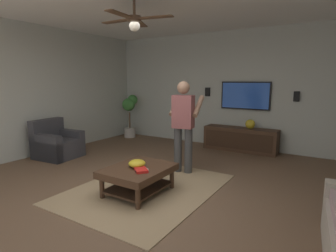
{
  "coord_description": "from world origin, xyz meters",
  "views": [
    {
      "loc": [
        -2.99,
        -2.33,
        1.65
      ],
      "look_at": [
        0.71,
        -0.01,
        0.93
      ],
      "focal_mm": 29.48,
      "sensor_mm": 36.0,
      "label": 1
    }
  ],
  "objects_px": {
    "armchair": "(57,145)",
    "coffee_table": "(138,174)",
    "potted_plant_tall": "(130,111)",
    "vase_round": "(250,124)",
    "wall_speaker_right": "(208,92)",
    "remote_black": "(141,171)",
    "ceiling_fan": "(134,21)",
    "bowl": "(137,163)",
    "book": "(141,170)",
    "tv": "(245,96)",
    "remote_white": "(145,169)",
    "media_console": "(240,139)",
    "person_standing": "(184,122)",
    "wall_speaker_left": "(297,96)"
  },
  "relations": [
    {
      "from": "armchair",
      "to": "coffee_table",
      "type": "relative_size",
      "value": 0.88
    },
    {
      "from": "person_standing",
      "to": "armchair",
      "type": "bearing_deg",
      "value": 92.34
    },
    {
      "from": "armchair",
      "to": "coffee_table",
      "type": "distance_m",
      "value": 2.78
    },
    {
      "from": "armchair",
      "to": "person_standing",
      "type": "xyz_separation_m",
      "value": [
        0.59,
        -2.81,
        0.65
      ]
    },
    {
      "from": "potted_plant_tall",
      "to": "vase_round",
      "type": "distance_m",
      "value": 3.44
    },
    {
      "from": "tv",
      "to": "person_standing",
      "type": "bearing_deg",
      "value": -9.37
    },
    {
      "from": "vase_round",
      "to": "wall_speaker_left",
      "type": "height_order",
      "value": "wall_speaker_left"
    },
    {
      "from": "person_standing",
      "to": "wall_speaker_right",
      "type": "relative_size",
      "value": 7.45
    },
    {
      "from": "wall_speaker_right",
      "to": "media_console",
      "type": "bearing_deg",
      "value": -104.5
    },
    {
      "from": "tv",
      "to": "potted_plant_tall",
      "type": "height_order",
      "value": "tv"
    },
    {
      "from": "ceiling_fan",
      "to": "vase_round",
      "type": "bearing_deg",
      "value": -18.16
    },
    {
      "from": "armchair",
      "to": "tv",
      "type": "distance_m",
      "value": 4.45
    },
    {
      "from": "potted_plant_tall",
      "to": "person_standing",
      "type": "bearing_deg",
      "value": -123.83
    },
    {
      "from": "remote_black",
      "to": "wall_speaker_right",
      "type": "relative_size",
      "value": 0.68
    },
    {
      "from": "remote_black",
      "to": "wall_speaker_right",
      "type": "height_order",
      "value": "wall_speaker_right"
    },
    {
      "from": "person_standing",
      "to": "remote_black",
      "type": "bearing_deg",
      "value": 173.3
    },
    {
      "from": "coffee_table",
      "to": "wall_speaker_left",
      "type": "relative_size",
      "value": 4.55
    },
    {
      "from": "armchair",
      "to": "vase_round",
      "type": "height_order",
      "value": "armchair"
    },
    {
      "from": "armchair",
      "to": "vase_round",
      "type": "bearing_deg",
      "value": 32.32
    },
    {
      "from": "person_standing",
      "to": "vase_round",
      "type": "distance_m",
      "value": 2.18
    },
    {
      "from": "remote_black",
      "to": "ceiling_fan",
      "type": "height_order",
      "value": "ceiling_fan"
    },
    {
      "from": "remote_black",
      "to": "ceiling_fan",
      "type": "relative_size",
      "value": 0.12
    },
    {
      "from": "bowl",
      "to": "coffee_table",
      "type": "bearing_deg",
      "value": -79.25
    },
    {
      "from": "media_console",
      "to": "book",
      "type": "height_order",
      "value": "media_console"
    },
    {
      "from": "potted_plant_tall",
      "to": "ceiling_fan",
      "type": "relative_size",
      "value": 1.04
    },
    {
      "from": "vase_round",
      "to": "wall_speaker_left",
      "type": "distance_m",
      "value": 1.14
    },
    {
      "from": "armchair",
      "to": "vase_round",
      "type": "xyz_separation_m",
      "value": [
        2.67,
        -3.42,
        0.38
      ]
    },
    {
      "from": "potted_plant_tall",
      "to": "vase_round",
      "type": "height_order",
      "value": "potted_plant_tall"
    },
    {
      "from": "person_standing",
      "to": "wall_speaker_right",
      "type": "bearing_deg",
      "value": 4.8
    },
    {
      "from": "bowl",
      "to": "remote_white",
      "type": "relative_size",
      "value": 1.66
    },
    {
      "from": "vase_round",
      "to": "wall_speaker_right",
      "type": "height_order",
      "value": "wall_speaker_right"
    },
    {
      "from": "tv",
      "to": "remote_black",
      "type": "xyz_separation_m",
      "value": [
        -3.67,
        0.32,
        -0.88
      ]
    },
    {
      "from": "armchair",
      "to": "remote_white",
      "type": "distance_m",
      "value": 2.94
    },
    {
      "from": "tv",
      "to": "book",
      "type": "distance_m",
      "value": 3.77
    },
    {
      "from": "media_console",
      "to": "person_standing",
      "type": "bearing_deg",
      "value": -10.43
    },
    {
      "from": "remote_white",
      "to": "wall_speaker_left",
      "type": "xyz_separation_m",
      "value": [
        3.57,
        -1.45,
        0.9
      ]
    },
    {
      "from": "media_console",
      "to": "remote_white",
      "type": "xyz_separation_m",
      "value": [
        -3.31,
        0.33,
        0.14
      ]
    },
    {
      "from": "person_standing",
      "to": "potted_plant_tall",
      "type": "relative_size",
      "value": 1.32
    },
    {
      "from": "armchair",
      "to": "media_console",
      "type": "bearing_deg",
      "value": 34.35
    },
    {
      "from": "wall_speaker_right",
      "to": "ceiling_fan",
      "type": "bearing_deg",
      "value": -175.92
    },
    {
      "from": "potted_plant_tall",
      "to": "wall_speaker_right",
      "type": "relative_size",
      "value": 5.66
    },
    {
      "from": "coffee_table",
      "to": "media_console",
      "type": "height_order",
      "value": "media_console"
    },
    {
      "from": "bowl",
      "to": "book",
      "type": "xyz_separation_m",
      "value": [
        -0.12,
        -0.16,
        -0.04
      ]
    },
    {
      "from": "wall_speaker_right",
      "to": "remote_black",
      "type": "bearing_deg",
      "value": -169.83
    },
    {
      "from": "potted_plant_tall",
      "to": "wall_speaker_left",
      "type": "xyz_separation_m",
      "value": [
        0.45,
        -4.33,
        0.53
      ]
    },
    {
      "from": "tv",
      "to": "vase_round",
      "type": "bearing_deg",
      "value": 41.02
    },
    {
      "from": "media_console",
      "to": "wall_speaker_left",
      "type": "relative_size",
      "value": 7.73
    },
    {
      "from": "coffee_table",
      "to": "person_standing",
      "type": "height_order",
      "value": "person_standing"
    },
    {
      "from": "armchair",
      "to": "ceiling_fan",
      "type": "height_order",
      "value": "ceiling_fan"
    },
    {
      "from": "potted_plant_tall",
      "to": "tv",
      "type": "bearing_deg",
      "value": -82.22
    }
  ]
}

